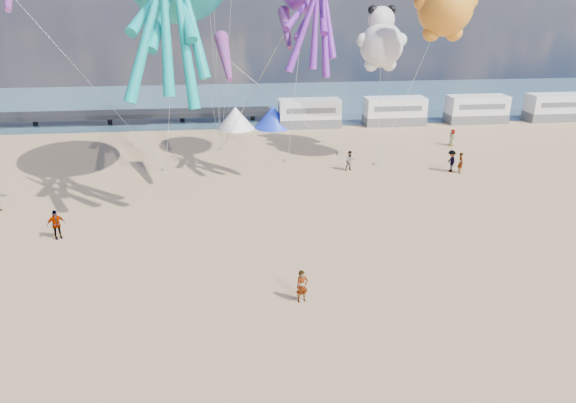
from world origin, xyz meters
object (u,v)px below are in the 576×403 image
object	(u,v)px
motorhome_2	(477,109)
motorhome_3	(556,107)
motorhome_0	(309,113)
tent_blue	(273,117)
beachgoer_3	(56,225)
beachgoer_0	(452,137)
motorhome_1	(394,111)
sandbag_e	(222,149)
kite_panda	(381,45)
tent_white	(235,118)
kite_teddy_orange	(445,8)
sandbag_c	(377,164)
sandbag_d	(340,153)
beachgoer_5	(461,163)
sandbag_a	(166,169)
standing_person	(302,286)
sandbag_b	(288,160)
beachgoer_2	(451,161)
windsock_right	(286,29)
beachgoer_1	(350,161)

from	to	relation	value
motorhome_2	motorhome_3	xyz separation A→B (m)	(9.50, 0.00, 0.00)
motorhome_0	tent_blue	world-z (taller)	motorhome_0
beachgoer_3	motorhome_0	bearing A→B (deg)	24.13
motorhome_3	tent_blue	distance (m)	32.50
motorhome_3	beachgoer_0	bearing A→B (deg)	-150.76
motorhome_1	sandbag_e	xyz separation A→B (m)	(-18.96, -8.09, -1.39)
sandbag_e	motorhome_1	bearing A→B (deg)	23.10
motorhome_3	kite_panda	size ratio (longest dim) A/B	1.03
motorhome_3	tent_white	bearing A→B (deg)	180.00
motorhome_3	kite_teddy_orange	bearing A→B (deg)	-143.90
sandbag_c	sandbag_d	bearing A→B (deg)	124.73
beachgoer_0	motorhome_3	bearing A→B (deg)	110.01
motorhome_0	beachgoer_5	bearing A→B (deg)	-59.81
tent_white	sandbag_e	xyz separation A→B (m)	(-1.46, -8.09, -1.09)
kite_panda	kite_teddy_orange	bearing A→B (deg)	-81.43
beachgoer_3	tent_blue	bearing A→B (deg)	30.34
motorhome_2	sandbag_a	distance (m)	35.64
beachgoer_0	sandbag_d	world-z (taller)	beachgoer_0
sandbag_c	motorhome_1	bearing A→B (deg)	67.62
motorhome_1	tent_blue	bearing A→B (deg)	180.00
motorhome_3	standing_person	world-z (taller)	motorhome_3
motorhome_1	beachgoer_5	bearing A→B (deg)	-89.01
sandbag_a	sandbag_b	size ratio (longest dim) A/B	1.00
sandbag_c	kite_teddy_orange	distance (m)	13.12
tent_blue	beachgoer_2	xyz separation A→B (m)	(13.14, -16.47, -0.30)
tent_white	beachgoer_2	xyz separation A→B (m)	(17.14, -16.47, -0.30)
motorhome_2	sandbag_b	distance (m)	25.93
motorhome_2	beachgoer_5	bearing A→B (deg)	-118.68
beachgoer_2	windsock_right	xyz separation A→B (m)	(-13.35, 0.87, 10.24)
beachgoer_2	windsock_right	distance (m)	16.85
beachgoer_2	sandbag_d	xyz separation A→B (m)	(-7.89, 5.88, -0.79)
motorhome_0	beachgoer_2	xyz separation A→B (m)	(9.14, -16.47, -0.60)
kite_panda	windsock_right	distance (m)	10.57
beachgoer_1	beachgoer_5	xyz separation A→B (m)	(8.74, -1.59, 0.02)
motorhome_0	beachgoer_2	bearing A→B (deg)	-60.98
sandbag_b	sandbag_d	bearing A→B (deg)	19.08
motorhome_1	beachgoer_5	size ratio (longest dim) A/B	3.88
motorhome_2	sandbag_b	xyz separation A→B (m)	(-22.77, -12.32, -1.39)
sandbag_e	kite_teddy_orange	xyz separation A→B (m)	(17.27, -7.00, 12.42)
motorhome_3	beachgoer_1	bearing A→B (deg)	-150.95
tent_white	beachgoer_5	xyz separation A→B (m)	(17.79, -16.83, -0.35)
sandbag_c	sandbag_d	xyz separation A→B (m)	(-2.44, 3.52, 0.00)
motorhome_1	windsock_right	xyz separation A→B (m)	(-13.71, -15.60, 9.64)
motorhome_3	kite_panda	bearing A→B (deg)	-157.28
beachgoer_2	windsock_right	world-z (taller)	windsock_right
beachgoer_3	kite_teddy_orange	size ratio (longest dim) A/B	0.25
beachgoer_5	beachgoer_0	bearing A→B (deg)	-12.76
tent_blue	kite_teddy_orange	size ratio (longest dim) A/B	0.56
beachgoer_3	sandbag_e	bearing A→B (deg)	32.20
beachgoer_5	kite_panda	distance (m)	12.13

